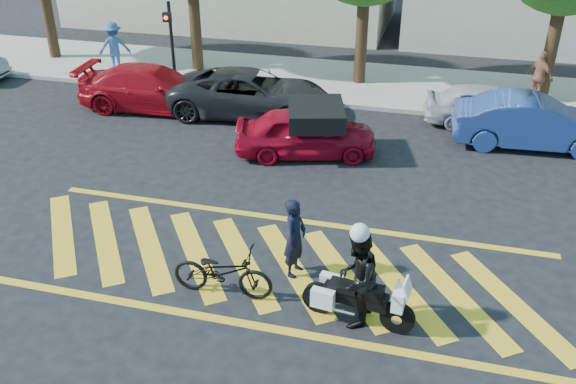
% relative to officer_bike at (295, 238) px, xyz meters
% --- Properties ---
extents(ground, '(90.00, 90.00, 0.00)m').
position_rel_officer_bike_xyz_m(ground, '(-0.56, 0.12, -0.86)').
color(ground, black).
rests_on(ground, ground).
extents(sidewalk, '(60.00, 5.00, 0.15)m').
position_rel_officer_bike_xyz_m(sidewalk, '(-0.56, 12.12, -0.79)').
color(sidewalk, '#9E998E').
rests_on(sidewalk, ground).
extents(crosswalk, '(12.33, 4.00, 0.01)m').
position_rel_officer_bike_xyz_m(crosswalk, '(-0.60, 0.12, -0.86)').
color(crosswalk, gold).
rests_on(crosswalk, ground).
extents(signal_pole, '(0.28, 0.43, 3.20)m').
position_rel_officer_bike_xyz_m(signal_pole, '(-7.06, 9.86, 1.06)').
color(signal_pole, black).
rests_on(signal_pole, ground).
extents(officer_bike, '(0.50, 0.68, 1.73)m').
position_rel_officer_bike_xyz_m(officer_bike, '(0.00, 0.00, 0.00)').
color(officer_bike, black).
rests_on(officer_bike, ground).
extents(bicycle, '(2.03, 0.76, 1.06)m').
position_rel_officer_bike_xyz_m(bicycle, '(-1.20, -1.02, -0.34)').
color(bicycle, black).
rests_on(bicycle, ground).
extents(police_motorcycle, '(2.13, 0.75, 0.94)m').
position_rel_officer_bike_xyz_m(police_motorcycle, '(1.45, -1.16, -0.35)').
color(police_motorcycle, black).
rests_on(police_motorcycle, ground).
extents(officer_moto, '(0.86, 1.04, 1.95)m').
position_rel_officer_bike_xyz_m(officer_moto, '(1.43, -1.16, 0.11)').
color(officer_moto, black).
rests_on(officer_moto, ground).
extents(red_convertible, '(4.31, 2.61, 1.37)m').
position_rel_officer_bike_xyz_m(red_convertible, '(-1.11, 5.66, -0.18)').
color(red_convertible, maroon).
rests_on(red_convertible, ground).
extents(parked_left, '(5.18, 2.45, 1.46)m').
position_rel_officer_bike_xyz_m(parked_left, '(-6.96, 7.92, -0.13)').
color(parked_left, '#9C0913').
rests_on(parked_left, ground).
extents(parked_mid_left, '(5.53, 2.86, 1.49)m').
position_rel_officer_bike_xyz_m(parked_mid_left, '(-3.58, 8.23, -0.12)').
color(parked_mid_left, black).
rests_on(parked_mid_left, ground).
extents(parked_mid_right, '(4.00, 1.96, 1.31)m').
position_rel_officer_bike_xyz_m(parked_mid_right, '(3.94, 9.32, -0.21)').
color(parked_mid_right, '#B2B2B6').
rests_on(parked_mid_right, ground).
extents(parked_right, '(4.69, 1.90, 1.51)m').
position_rel_officer_bike_xyz_m(parked_right, '(5.23, 7.92, -0.11)').
color(parked_right, navy).
rests_on(parked_right, ground).
extents(pedestrian_left, '(1.41, 1.24, 1.89)m').
position_rel_officer_bike_xyz_m(pedestrian_left, '(-10.10, 11.08, 0.23)').
color(pedestrian_left, '#395B9F').
rests_on(pedestrian_left, sidewalk).
extents(pedestrian_right, '(1.04, 1.01, 1.75)m').
position_rel_officer_bike_xyz_m(pedestrian_right, '(5.68, 11.60, 0.16)').
color(pedestrian_right, '#986045').
rests_on(pedestrian_right, sidewalk).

